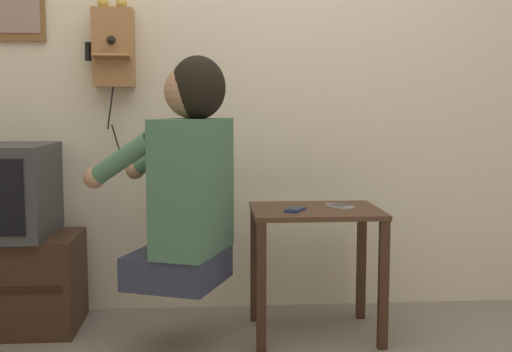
% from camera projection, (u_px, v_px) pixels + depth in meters
% --- Properties ---
extents(wall_back, '(6.80, 0.05, 2.55)m').
position_uv_depth(wall_back, '(236.00, 61.00, 3.25)').
color(wall_back, beige).
rests_on(wall_back, ground_plane).
extents(side_table, '(0.58, 0.45, 0.59)m').
position_uv_depth(side_table, '(315.00, 235.00, 2.91)').
color(side_table, '#422819').
rests_on(side_table, ground_plane).
extents(person, '(0.62, 0.57, 0.96)m').
position_uv_depth(person, '(187.00, 177.00, 2.68)').
color(person, '#2D3347').
rests_on(person, ground_plane).
extents(wall_phone_antique, '(0.24, 0.19, 0.80)m').
position_uv_depth(wall_phone_antique, '(113.00, 46.00, 3.12)').
color(wall_phone_antique, '#9E6B3D').
extents(cell_phone_held, '(0.11, 0.14, 0.01)m').
position_uv_depth(cell_phone_held, '(295.00, 209.00, 2.83)').
color(cell_phone_held, navy).
rests_on(cell_phone_held, side_table).
extents(cell_phone_spare, '(0.11, 0.14, 0.01)m').
position_uv_depth(cell_phone_spare, '(340.00, 206.00, 2.93)').
color(cell_phone_spare, silver).
rests_on(cell_phone_spare, side_table).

